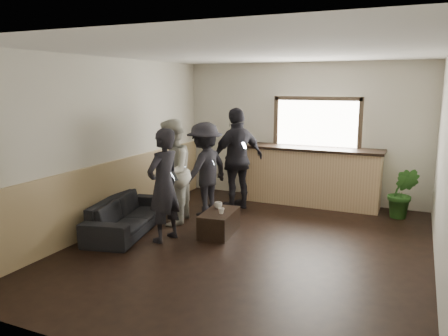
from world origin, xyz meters
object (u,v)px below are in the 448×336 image
at_px(coffee_table, 219,223).
at_px(person_c, 205,169).
at_px(sofa, 127,215).
at_px(cup_b, 221,211).
at_px(potted_plant, 403,193).
at_px(person_a, 164,185).
at_px(bar_counter, 312,173).
at_px(person_b, 171,172).
at_px(cup_a, 218,205).
at_px(person_d, 237,159).

height_order(coffee_table, person_c, person_c).
distance_m(sofa, cup_b, 1.56).
distance_m(sofa, potted_plant, 4.81).
height_order(person_a, person_c, person_a).
distance_m(bar_counter, person_c, 2.24).
bearing_deg(person_a, potted_plant, 140.20).
distance_m(coffee_table, person_b, 1.22).
height_order(bar_counter, potted_plant, bar_counter).
relative_size(coffee_table, person_b, 0.46).
xyz_separation_m(cup_b, potted_plant, (2.56, 2.17, 0.05)).
relative_size(coffee_table, cup_a, 6.47).
bearing_deg(cup_b, coffee_table, 130.02).
distance_m(coffee_table, person_d, 1.68).
relative_size(cup_a, person_d, 0.07).
bearing_deg(potted_plant, cup_b, -139.67).
height_order(coffee_table, person_d, person_d).
bearing_deg(person_c, person_b, -9.42).
bearing_deg(bar_counter, cup_b, -109.29).
height_order(potted_plant, person_c, person_c).
bearing_deg(person_d, person_c, 0.38).
distance_m(bar_counter, person_a, 3.39).
bearing_deg(cup_b, person_d, 103.30).
xyz_separation_m(cup_b, person_c, (-0.75, 0.94, 0.44)).
bearing_deg(coffee_table, bar_counter, 68.42).
bearing_deg(cup_b, sofa, -164.74).
relative_size(bar_counter, sofa, 1.43).
distance_m(person_b, person_c, 0.74).
height_order(bar_counter, person_b, bar_counter).
bearing_deg(bar_counter, person_b, -130.92).
distance_m(potted_plant, person_d, 3.03).
height_order(sofa, cup_a, sofa).
relative_size(bar_counter, coffee_table, 3.26).
distance_m(cup_a, person_d, 1.40).
bearing_deg(person_c, coffee_table, 53.04).
xyz_separation_m(sofa, person_b, (0.45, 0.67, 0.62)).
xyz_separation_m(sofa, cup_a, (1.32, 0.68, 0.14)).
height_order(sofa, person_b, person_b).
distance_m(cup_b, person_a, 0.99).
bearing_deg(cup_b, person_b, 166.01).
distance_m(cup_a, cup_b, 0.32).
height_order(bar_counter, person_d, bar_counter).
bearing_deg(bar_counter, potted_plant, -9.93).
distance_m(potted_plant, person_c, 3.55).
distance_m(person_a, person_d, 2.09).
bearing_deg(potted_plant, cup_a, -145.11).
height_order(bar_counter, cup_a, bar_counter).
relative_size(cup_a, cup_b, 1.30).
relative_size(sofa, person_c, 1.11).
xyz_separation_m(sofa, cup_b, (1.50, 0.41, 0.14)).
xyz_separation_m(potted_plant, person_d, (-2.92, -0.63, 0.51)).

